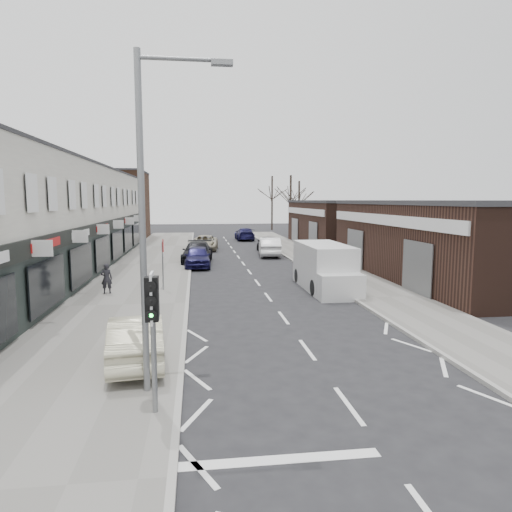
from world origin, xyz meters
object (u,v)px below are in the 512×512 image
object	(u,v)px
traffic_light	(153,310)
white_van	(325,268)
warning_sign	(163,250)
parked_car_left_a	(198,257)
parked_car_right_a	(270,247)
parked_car_right_b	(268,244)
parked_car_right_c	(244,234)
parked_car_left_b	(197,252)
parked_car_left_c	(205,243)
street_lamp	(149,205)
sedan_on_pavement	(136,338)
pedestrian	(107,278)

from	to	relation	value
traffic_light	white_van	bearing A→B (deg)	60.55
warning_sign	parked_car_left_a	bearing A→B (deg)	78.44
parked_car_right_a	parked_car_right_b	distance (m)	2.92
parked_car_right_b	parked_car_right_a	bearing A→B (deg)	84.98
parked_car_right_c	parked_car_left_b	bearing A→B (deg)	73.26
traffic_light	parked_car_left_b	size ratio (longest dim) A/B	0.58
traffic_light	white_van	size ratio (longest dim) A/B	0.50
white_van	parked_car_right_a	size ratio (longest dim) A/B	1.28
traffic_light	parked_car_right_b	distance (m)	32.17
parked_car_left_b	parked_car_left_c	distance (m)	8.51
white_van	parked_car_right_b	bearing A→B (deg)	90.70
street_lamp	parked_car_right_a	distance (m)	28.34
parked_car_right_b	warning_sign	bearing A→B (deg)	66.35
traffic_light	warning_sign	world-z (taller)	traffic_light
sedan_on_pavement	parked_car_left_b	xyz separation A→B (m)	(1.80, 21.86, -0.03)
parked_car_right_a	parked_car_left_c	bearing A→B (deg)	-38.85
parked_car_right_a	white_van	bearing A→B (deg)	98.07
pedestrian	parked_car_left_b	bearing A→B (deg)	-116.05
parked_car_left_a	parked_car_right_c	bearing A→B (deg)	76.05
warning_sign	parked_car_right_b	size ratio (longest dim) A/B	0.60
traffic_light	sedan_on_pavement	xyz separation A→B (m)	(-0.80, 3.30, -1.61)
warning_sign	parked_car_left_c	distance (m)	19.83
traffic_light	parked_car_right_a	xyz separation A→B (m)	(7.10, 28.35, -1.62)
pedestrian	parked_car_left_b	size ratio (longest dim) A/B	0.28
street_lamp	pedestrian	bearing A→B (deg)	105.56
parked_car_left_c	parked_car_left_b	bearing A→B (deg)	-90.13
street_lamp	parked_car_right_b	size ratio (longest dim) A/B	1.77
street_lamp	pedestrian	distance (m)	13.19
street_lamp	warning_sign	size ratio (longest dim) A/B	2.96
warning_sign	white_van	world-z (taller)	warning_sign
warning_sign	pedestrian	world-z (taller)	warning_sign
parked_car_left_c	street_lamp	bearing A→B (deg)	-88.50
white_van	sedan_on_pavement	xyz separation A→B (m)	(-8.52, -10.36, -0.34)
street_lamp	parked_car_right_c	world-z (taller)	street_lamp
parked_car_right_b	parked_car_left_c	bearing A→B (deg)	-20.81
warning_sign	parked_car_left_b	xyz separation A→B (m)	(1.76, 11.14, -1.42)
parked_car_left_a	parked_car_right_c	world-z (taller)	parked_car_left_a
white_van	parked_car_left_a	size ratio (longest dim) A/B	1.40
parked_car_right_a	parked_car_right_b	world-z (taller)	parked_car_right_a
pedestrian	parked_car_left_c	size ratio (longest dim) A/B	0.30
white_van	parked_car_left_c	world-z (taller)	white_van
traffic_light	pedestrian	distance (m)	13.93
street_lamp	parked_car_left_b	distance (m)	24.28
warning_sign	parked_car_left_c	xyz separation A→B (m)	(2.49, 19.62, -1.50)
traffic_light	parked_car_left_a	size ratio (longest dim) A/B	0.70
parked_car_left_b	parked_car_right_b	world-z (taller)	parked_car_left_b
parked_car_left_b	parked_car_right_b	distance (m)	8.87
traffic_light	sedan_on_pavement	bearing A→B (deg)	103.68
traffic_light	parked_car_left_a	world-z (taller)	traffic_light
white_van	sedan_on_pavement	world-z (taller)	white_van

